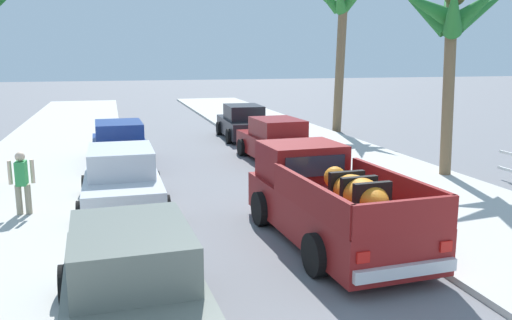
# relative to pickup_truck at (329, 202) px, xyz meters

# --- Properties ---
(sidewalk_left) EXTENTS (5.05, 60.00, 0.12)m
(sidewalk_left) POSITION_rel_pickup_truck_xyz_m (-6.34, 5.71, -0.75)
(sidewalk_left) COLOR beige
(sidewalk_left) RESTS_ON ground
(sidewalk_right) EXTENTS (5.05, 60.00, 0.12)m
(sidewalk_right) POSITION_rel_pickup_truck_xyz_m (3.72, 5.71, -0.75)
(sidewalk_right) COLOR beige
(sidewalk_right) RESTS_ON ground
(curb_left) EXTENTS (0.16, 60.00, 0.10)m
(curb_left) POSITION_rel_pickup_truck_xyz_m (-5.22, 5.71, -0.76)
(curb_left) COLOR silver
(curb_left) RESTS_ON ground
(curb_right) EXTENTS (0.16, 60.00, 0.10)m
(curb_right) POSITION_rel_pickup_truck_xyz_m (2.60, 5.71, -0.76)
(curb_right) COLOR silver
(curb_right) RESTS_ON ground
(pickup_truck) EXTENTS (2.41, 5.30, 1.80)m
(pickup_truck) POSITION_rel_pickup_truck_xyz_m (0.00, 0.00, 0.00)
(pickup_truck) COLOR maroon
(pickup_truck) RESTS_ON ground
(car_left_near) EXTENTS (2.15, 4.31, 1.54)m
(car_left_near) POSITION_rel_pickup_truck_xyz_m (-4.01, -2.88, -0.10)
(car_left_near) COLOR slate
(car_left_near) RESTS_ON ground
(car_right_near) EXTENTS (2.19, 4.33, 1.54)m
(car_right_near) POSITION_rel_pickup_truck_xyz_m (1.49, 8.26, -0.10)
(car_right_near) COLOR maroon
(car_right_near) RESTS_ON ground
(car_left_mid) EXTENTS (2.11, 4.30, 1.54)m
(car_left_mid) POSITION_rel_pickup_truck_xyz_m (-3.97, 8.69, -0.10)
(car_left_mid) COLOR navy
(car_left_mid) RESTS_ON ground
(car_right_mid) EXTENTS (2.13, 4.31, 1.54)m
(car_right_mid) POSITION_rel_pickup_truck_xyz_m (1.61, 13.69, -0.10)
(car_right_mid) COLOR black
(car_right_mid) RESTS_ON ground
(car_right_far) EXTENTS (2.03, 4.26, 1.54)m
(car_right_far) POSITION_rel_pickup_truck_xyz_m (-4.02, 3.39, -0.10)
(car_right_far) COLOR silver
(car_right_far) RESTS_ON ground
(palm_tree_left_fore) EXTENTS (3.14, 3.83, 7.16)m
(palm_tree_left_fore) POSITION_rel_pickup_truck_xyz_m (6.61, 14.39, 4.88)
(palm_tree_left_fore) COLOR brown
(palm_tree_left_fore) RESTS_ON ground
(palm_tree_left_mid) EXTENTS (3.87, 3.91, 5.84)m
(palm_tree_left_mid) POSITION_rel_pickup_truck_xyz_m (5.62, 4.39, 3.95)
(palm_tree_left_mid) COLOR brown
(palm_tree_left_mid) RESTS_ON ground
(pedestrian) EXTENTS (0.57, 0.39, 1.59)m
(pedestrian) POSITION_rel_pickup_truck_xyz_m (-6.24, 3.19, 0.10)
(pedestrian) COLOR gray
(pedestrian) RESTS_ON ground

